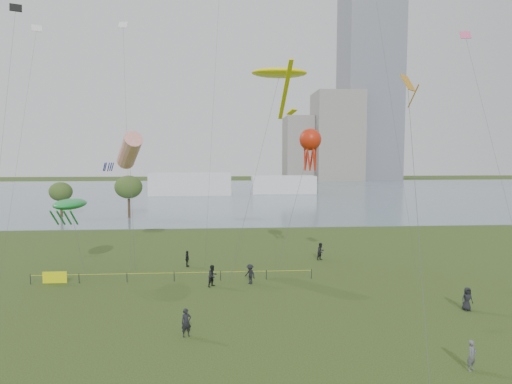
{
  "coord_description": "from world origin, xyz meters",
  "views": [
    {
      "loc": [
        -2.32,
        -23.07,
        10.84
      ],
      "look_at": [
        0.0,
        10.0,
        8.0
      ],
      "focal_mm": 30.0,
      "sensor_mm": 36.0,
      "label": 1
    }
  ],
  "objects": [
    {
      "name": "spectator_d",
      "position": [
        14.49,
        4.99,
        0.82
      ],
      "size": [
        0.84,
        0.58,
        1.64
      ],
      "primitive_type": "imported",
      "rotation": [
        0.0,
        0.0,
        0.07
      ],
      "color": "black",
      "rests_on": "ground_plane"
    },
    {
      "name": "lake",
      "position": [
        0.0,
        100.0,
        0.02
      ],
      "size": [
        400.0,
        120.0,
        0.08
      ],
      "primitive_type": "cube",
      "color": "slate",
      "rests_on": "ground_plane"
    },
    {
      "name": "tower",
      "position": [
        62.0,
        168.0,
        60.0
      ],
      "size": [
        24.0,
        24.0,
        120.0
      ],
      "primitive_type": "cube",
      "color": "slate",
      "rests_on": "ground_plane"
    },
    {
      "name": "kite_stingray",
      "position": [
        2.84,
        18.4,
        18.68
      ],
      "size": [
        7.65,
        10.16,
        19.17
      ],
      "rotation": [
        0.0,
        0.0,
        0.12
      ],
      "color": "#3F3F42"
    },
    {
      "name": "kite_delta",
      "position": [
        9.77,
        4.71,
        14.74
      ],
      "size": [
        3.73,
        11.19,
        16.27
      ],
      "rotation": [
        0.0,
        0.0,
        -0.15
      ],
      "color": "#3F3F42"
    },
    {
      "name": "small_kites",
      "position": [
        -4.24,
        19.35,
        25.2
      ],
      "size": [
        40.55,
        12.17,
        9.9
      ],
      "color": "white"
    },
    {
      "name": "kite_windsock",
      "position": [
        -11.97,
        20.63,
        11.32
      ],
      "size": [
        4.24,
        5.9,
        13.23
      ],
      "rotation": [
        0.0,
        0.0,
        -0.22
      ],
      "color": "#3F3F42"
    },
    {
      "name": "spectator_b",
      "position": [
        -0.35,
        12.23,
        0.85
      ],
      "size": [
        1.19,
        1.24,
        1.69
      ],
      "primitive_type": "imported",
      "rotation": [
        0.0,
        0.0,
        -0.86
      ],
      "color": "black",
      "rests_on": "ground_plane"
    },
    {
      "name": "ground_plane",
      "position": [
        0.0,
        0.0,
        0.0
      ],
      "size": [
        400.0,
        400.0,
        0.0
      ],
      "primitive_type": "plane",
      "color": "#233611"
    },
    {
      "name": "spectator_f",
      "position": [
        -4.75,
        1.99,
        0.86
      ],
      "size": [
        0.74,
        0.63,
        1.71
      ],
      "primitive_type": "imported",
      "rotation": [
        0.0,
        0.0,
        0.43
      ],
      "color": "black",
      "rests_on": "ground_plane"
    },
    {
      "name": "spectator_g",
      "position": [
        7.45,
        20.0,
        0.9
      ],
      "size": [
        1.11,
        1.07,
        1.8
      ],
      "primitive_type": "imported",
      "rotation": [
        0.0,
        0.0,
        0.63
      ],
      "color": "black",
      "rests_on": "ground_plane"
    },
    {
      "name": "fence",
      "position": [
        -12.96,
        13.42,
        0.55
      ],
      "size": [
        24.07,
        0.07,
        1.05
      ],
      "color": "black",
      "rests_on": "ground_plane"
    },
    {
      "name": "kite_octopus",
      "position": [
        5.54,
        16.56,
        12.23
      ],
      "size": [
        4.63,
        4.17,
        13.35
      ],
      "rotation": [
        0.0,
        0.0,
        0.41
      ],
      "color": "#3F3F42"
    },
    {
      "name": "spectator_a",
      "position": [
        -3.48,
        11.75,
        0.9
      ],
      "size": [
        1.1,
        1.11,
        1.81
      ],
      "primitive_type": "imported",
      "rotation": [
        0.0,
        0.0,
        0.8
      ],
      "color": "black",
      "rests_on": "ground_plane"
    },
    {
      "name": "building_mid",
      "position": [
        46.0,
        162.0,
        19.0
      ],
      "size": [
        20.0,
        20.0,
        38.0
      ],
      "primitive_type": "cube",
      "color": "gray",
      "rests_on": "ground_plane"
    },
    {
      "name": "spectator_c",
      "position": [
        -6.16,
        18.25,
        0.79
      ],
      "size": [
        0.47,
        0.96,
        1.58
      ],
      "primitive_type": "imported",
      "rotation": [
        0.0,
        0.0,
        1.48
      ],
      "color": "black",
      "rests_on": "ground_plane"
    },
    {
      "name": "pavilion_right",
      "position": [
        14.0,
        98.0,
        2.5
      ],
      "size": [
        18.0,
        7.0,
        5.0
      ],
      "primitive_type": "cube",
      "color": "silver",
      "rests_on": "ground_plane"
    },
    {
      "name": "kite_creature",
      "position": [
        -16.31,
        16.06,
        6.47
      ],
      "size": [
        3.13,
        4.81,
        6.94
      ],
      "rotation": [
        0.0,
        0.0,
        0.27
      ],
      "color": "#3F3F42"
    },
    {
      "name": "kite_flyer",
      "position": [
        10.0,
        -3.14,
        0.79
      ],
      "size": [
        0.68,
        0.62,
        1.57
      ],
      "primitive_type": "imported",
      "rotation": [
        0.0,
        0.0,
        0.55
      ],
      "color": "#54565C",
      "rests_on": "ground_plane"
    },
    {
      "name": "trees",
      "position": [
        -35.27,
        47.16,
        5.57
      ],
      "size": [
        33.37,
        17.2,
        8.45
      ],
      "color": "#382819",
      "rests_on": "ground_plane"
    },
    {
      "name": "building_low",
      "position": [
        32.0,
        168.0,
        14.0
      ],
      "size": [
        16.0,
        18.0,
        28.0
      ],
      "primitive_type": "cube",
      "color": "gray",
      "rests_on": "ground_plane"
    },
    {
      "name": "pavilion_left",
      "position": [
        -12.0,
        95.0,
        3.0
      ],
      "size": [
        22.0,
        8.0,
        6.0
      ],
      "primitive_type": "cube",
      "color": "silver",
      "rests_on": "ground_plane"
    }
  ]
}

